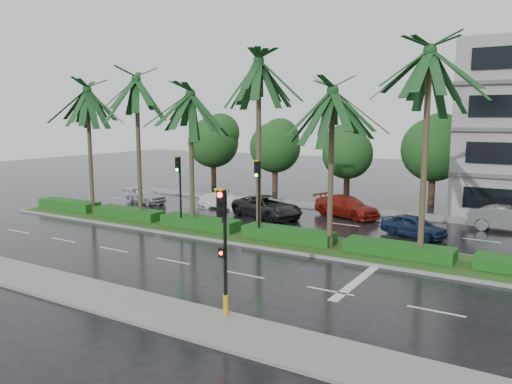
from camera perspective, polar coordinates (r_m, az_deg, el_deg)
The scene contains 18 objects.
ground at distance 28.06m, azimuth -2.74°, elevation -5.44°, with size 120.00×120.00×0.00m, color black.
near_sidewalk at distance 20.74m, azimuth -18.98°, elevation -10.78°, with size 40.00×2.40×0.12m, color slate.
far_sidewalk at distance 38.37m, azimuth 7.33°, elevation -1.64°, with size 40.00×2.00×0.12m, color slate.
median at distance 28.85m, azimuth -1.62°, elevation -4.89°, with size 36.00×4.00×0.15m.
hedge at distance 28.77m, azimuth -1.63°, elevation -4.17°, with size 35.20×1.40×0.60m.
lane_markings at distance 26.16m, azimuth 2.29°, elevation -6.45°, with size 34.00×13.06×0.01m.
palm_row at distance 28.83m, azimuth -3.80°, elevation 11.49°, with size 26.30×4.20×10.48m.
signal_near at distance 16.65m, azimuth -3.72°, elevation -6.26°, with size 0.34×0.45×4.36m.
signal_median_left at distance 30.12m, azimuth -8.78°, elevation 1.23°, with size 0.34×0.42×4.36m.
signal_median_right at distance 26.94m, azimuth 0.22°, elevation 0.49°, with size 0.34×0.42×4.36m.
street_sign at distance 28.58m, azimuth -3.89°, elevation -0.85°, with size 0.95×0.09×2.60m.
bg_trees at distance 43.19m, azimuth 9.90°, elevation 5.23°, with size 32.80×4.99×7.21m.
car_silver at distance 40.78m, azimuth -12.52°, elevation -0.33°, with size 3.85×1.55×1.31m, color silver.
car_white at distance 37.44m, azimuth -3.68°, elevation -0.99°, with size 3.69×1.29×1.22m, color white.
car_darkgrey at distance 33.93m, azimuth 1.28°, elevation -1.72°, with size 5.37×2.47×1.49m, color black.
car_red at distance 34.84m, azimuth 10.32°, elevation -1.64°, with size 4.92×2.00×1.43m, color maroon.
car_blue at distance 29.88m, azimuth 17.55°, elevation -3.71°, with size 3.77×1.52×1.28m, color #192B4B.
car_grey at distance 33.48m, azimuth 26.88°, elevation -2.78°, with size 4.52×1.58×1.49m, color slate.
Camera 1 is at (15.25, -22.57, 6.72)m, focal length 35.00 mm.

